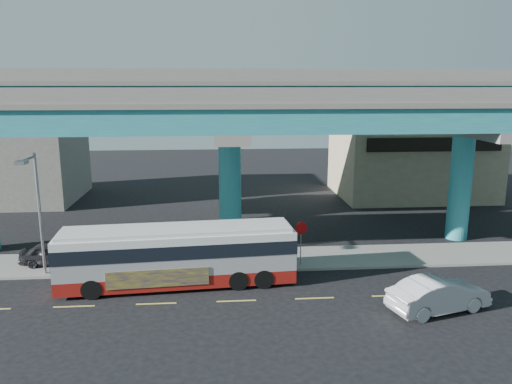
{
  "coord_description": "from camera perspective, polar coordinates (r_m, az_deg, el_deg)",
  "views": [
    {
      "loc": [
        -0.9,
        -23.71,
        10.69
      ],
      "look_at": [
        1.34,
        4.0,
        4.68
      ],
      "focal_mm": 35.0,
      "sensor_mm": 36.0,
      "label": 1
    }
  ],
  "objects": [
    {
      "name": "parked_car",
      "position": [
        32.36,
        -22.15,
        -6.54
      ],
      "size": [
        1.8,
        3.9,
        1.29
      ],
      "primitive_type": "imported",
      "rotation": [
        0.0,
        0.0,
        1.61
      ],
      "color": "#2B2B30",
      "rests_on": "sidewalk"
    },
    {
      "name": "transit_bus",
      "position": [
        27.36,
        -8.89,
        -6.98
      ],
      "size": [
        12.76,
        3.66,
        3.23
      ],
      "rotation": [
        0.0,
        0.0,
        0.08
      ],
      "color": "maroon",
      "rests_on": "ground"
    },
    {
      "name": "building_beige",
      "position": [
        50.88,
        17.27,
        3.54
      ],
      "size": [
        14.0,
        10.23,
        7.0
      ],
      "color": "tan",
      "rests_on": "ground"
    },
    {
      "name": "street_lamp",
      "position": [
        29.51,
        -23.96,
        -0.59
      ],
      "size": [
        0.5,
        2.3,
        6.91
      ],
      "color": "gray",
      "rests_on": "sidewalk"
    },
    {
      "name": "lane_markings",
      "position": [
        25.75,
        -2.25,
        -12.33
      ],
      "size": [
        58.0,
        0.12,
        0.01
      ],
      "color": "#D8C64C",
      "rests_on": "ground"
    },
    {
      "name": "stop_sign",
      "position": [
        29.6,
        5.17,
        -4.76
      ],
      "size": [
        0.77,
        0.27,
        2.66
      ],
      "rotation": [
        0.0,
        0.0,
        -0.09
      ],
      "color": "gray",
      "rests_on": "sidewalk"
    },
    {
      "name": "viaduct",
      "position": [
        32.86,
        -3.09,
        9.48
      ],
      "size": [
        52.0,
        12.4,
        11.7
      ],
      "color": "#24698A",
      "rests_on": "ground"
    },
    {
      "name": "building_concrete",
      "position": [
        51.76,
        -26.31,
        4.07
      ],
      "size": [
        12.0,
        10.0,
        9.0
      ],
      "primitive_type": "cube",
      "color": "gray",
      "rests_on": "ground"
    },
    {
      "name": "sidewalk",
      "position": [
        31.09,
        -2.71,
        -7.78
      ],
      "size": [
        70.0,
        4.0,
        0.15
      ],
      "primitive_type": "cube",
      "color": "gray",
      "rests_on": "ground"
    },
    {
      "name": "sedan",
      "position": [
        25.92,
        20.15,
        -10.96
      ],
      "size": [
        4.4,
        5.94,
        1.65
      ],
      "primitive_type": "imported",
      "rotation": [
        0.0,
        0.0,
        1.85
      ],
      "color": "#B9B9BE",
      "rests_on": "ground"
    },
    {
      "name": "ground",
      "position": [
        26.02,
        -2.28,
        -12.07
      ],
      "size": [
        120.0,
        120.0,
        0.0
      ],
      "primitive_type": "plane",
      "color": "black",
      "rests_on": "ground"
    }
  ]
}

